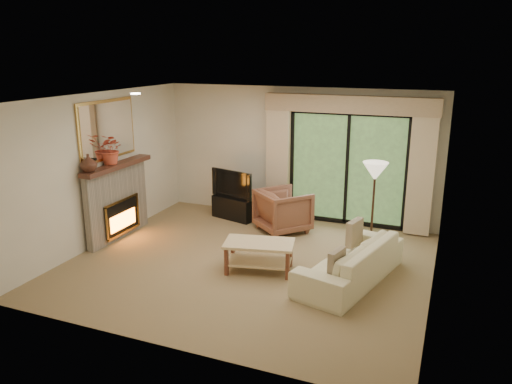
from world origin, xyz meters
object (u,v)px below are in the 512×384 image
at_px(armchair, 283,211).
at_px(coffee_table, 259,256).
at_px(media_console, 235,207).
at_px(sofa, 350,261).

distance_m(armchair, coffee_table, 1.83).
relative_size(media_console, coffee_table, 0.85).
relative_size(armchair, sofa, 0.42).
bearing_deg(media_console, sofa, -20.74).
bearing_deg(sofa, media_console, -111.24).
distance_m(media_console, sofa, 3.36).
distance_m(armchair, sofa, 2.27).
bearing_deg(coffee_table, media_console, 109.91).
bearing_deg(armchair, media_console, 23.86).
height_order(media_console, armchair, armchair).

